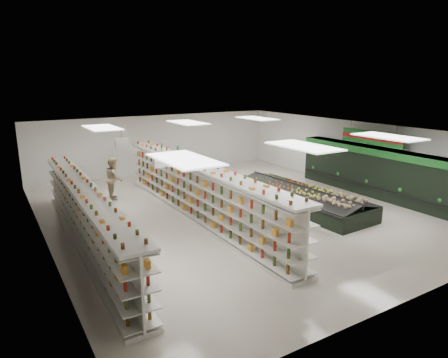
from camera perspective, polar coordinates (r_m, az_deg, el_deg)
floor at (r=16.28m, az=1.26°, el=-4.35°), size 16.00×16.00×0.00m
ceiling at (r=15.57m, az=1.32°, el=6.90°), size 14.00×16.00×0.02m
wall_back at (r=22.89m, az=-9.53°, el=4.97°), size 14.00×0.02×3.20m
wall_front at (r=10.32m, az=26.01°, el=-7.50°), size 14.00×0.02×3.20m
wall_left at (r=13.57m, az=-24.56°, el=-2.37°), size 0.02×16.00×3.20m
wall_right at (r=20.40m, az=18.17°, el=3.36°), size 0.02×16.00×3.20m
produce_wall_case at (r=19.18m, az=20.53°, el=1.42°), size 0.93×8.00×2.20m
aisle_sign_near at (r=12.15m, az=-8.84°, el=2.55°), size 0.52×0.06×0.75m
aisle_sign_far at (r=15.88m, az=-14.39°, el=4.96°), size 0.52×0.06×0.75m
hortifruti_banner at (r=18.72m, az=20.35°, el=5.54°), size 0.12×3.20×0.95m
gondola_left at (r=13.31m, az=-19.09°, el=-5.43°), size 1.07×11.01×1.91m
gondola_center at (r=15.10m, az=-3.89°, el=-2.04°), size 0.92×12.08×2.09m
produce_island at (r=16.78m, az=10.88°, el=-2.53°), size 2.55×6.33×0.93m
soda_endcap at (r=21.17m, az=-8.03°, el=2.03°), size 1.31×0.94×1.61m
shopper_main at (r=12.94m, az=5.24°, el=-5.43°), size 0.66×0.48×1.67m
shopper_background at (r=18.14m, az=-15.44°, el=0.10°), size 0.79×1.02×1.85m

